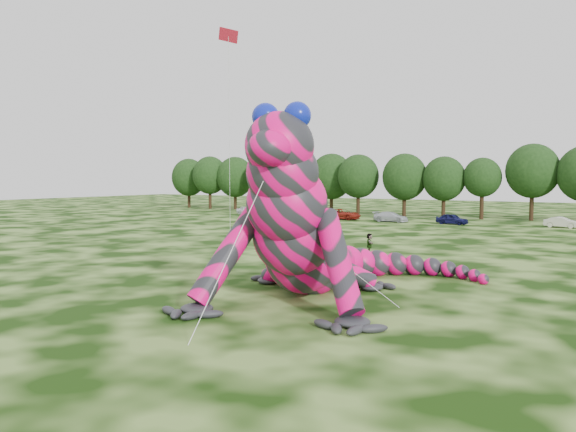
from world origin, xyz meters
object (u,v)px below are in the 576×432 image
(tree_2, at_px, (235,183))
(tree_10, at_px, (532,182))
(tree_8, at_px, (444,187))
(car_0, at_px, (247,210))
(car_5, at_px, (562,222))
(spectator_5, at_px, (369,243))
(flying_kite, at_px, (229,52))
(inflatable_gecko, at_px, (310,203))
(tree_1, at_px, (210,183))
(tree_5, at_px, (332,183))
(car_3, at_px, (391,217))
(tree_7, at_px, (404,185))
(tree_6, at_px, (358,185))
(tree_4, at_px, (298,185))
(tree_9, at_px, (482,189))
(tree_0, at_px, (189,183))
(spectator_4, at_px, (247,218))
(car_1, at_px, (309,212))
(car_2, at_px, (342,214))
(tree_3, at_px, (263,184))
(car_4, at_px, (452,219))
(spectator_1, at_px, (321,231))

(tree_2, bearing_deg, tree_10, -0.21)
(tree_8, distance_m, car_0, 30.44)
(car_5, bearing_deg, tree_8, 72.31)
(spectator_5, bearing_deg, flying_kite, 108.68)
(inflatable_gecko, relative_size, tree_1, 1.88)
(tree_5, height_order, car_3, tree_5)
(car_0, bearing_deg, car_5, -78.52)
(tree_7, bearing_deg, tree_6, -179.08)
(tree_10, bearing_deg, tree_2, 179.79)
(tree_5, distance_m, tree_8, 18.97)
(tree_8, bearing_deg, tree_4, 176.11)
(tree_9, height_order, car_5, tree_9)
(tree_0, distance_m, spectator_4, 43.36)
(tree_2, xyz_separation_m, car_1, (20.91, -9.81, -4.10))
(car_3, height_order, spectator_4, spectator_4)
(tree_1, height_order, tree_6, tree_1)
(tree_1, xyz_separation_m, car_2, (32.73, -11.15, -4.16))
(car_3, bearing_deg, tree_2, 72.66)
(inflatable_gecko, relative_size, tree_5, 1.88)
(tree_7, height_order, car_5, tree_7)
(car_2, bearing_deg, tree_3, 63.76)
(car_2, xyz_separation_m, spectator_5, (17.08, -30.41, 0.03))
(tree_3, relative_size, tree_4, 1.04)
(inflatable_gecko, relative_size, car_5, 4.79)
(tree_4, bearing_deg, tree_7, -5.57)
(tree_0, distance_m, car_1, 34.28)
(spectator_5, xyz_separation_m, spectator_4, (-22.63, 15.35, 0.10))
(tree_2, xyz_separation_m, tree_5, (19.89, -0.33, 0.08))
(inflatable_gecko, relative_size, tree_4, 2.04)
(tree_9, height_order, car_1, tree_9)
(car_1, height_order, spectator_5, spectator_5)
(tree_9, distance_m, car_2, 20.02)
(tree_1, height_order, spectator_4, tree_1)
(car_2, bearing_deg, car_0, 84.44)
(tree_2, height_order, tree_9, tree_2)
(tree_9, distance_m, spectator_5, 41.02)
(car_2, bearing_deg, tree_5, 33.62)
(car_4, bearing_deg, car_5, -69.68)
(tree_9, distance_m, tree_10, 6.52)
(tree_1, bearing_deg, tree_3, -4.45)
(tree_7, height_order, tree_9, tree_7)
(tree_8, bearing_deg, tree_1, 178.62)
(tree_9, relative_size, car_3, 1.86)
(tree_2, relative_size, tree_7, 1.02)
(spectator_1, bearing_deg, tree_9, -11.18)
(car_1, xyz_separation_m, car_4, (21.91, -2.24, -0.05))
(car_4, xyz_separation_m, car_5, (12.30, 1.98, -0.04))
(tree_7, bearing_deg, flying_kite, -85.22)
(tree_9, xyz_separation_m, car_5, (11.04, -8.65, -3.70))
(tree_7, xyz_separation_m, tree_9, (11.15, 0.54, -0.40))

